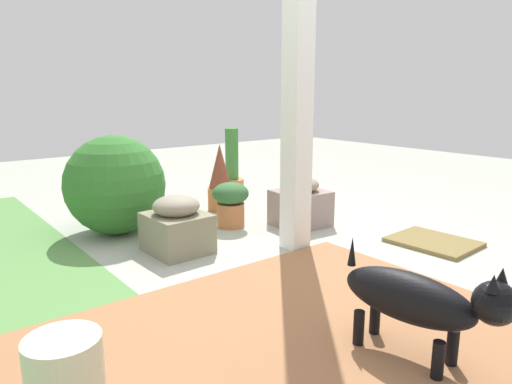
# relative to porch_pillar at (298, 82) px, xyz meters

# --- Properties ---
(ground_plane) EXTENTS (12.00, 12.00, 0.00)m
(ground_plane) POSITION_rel_porch_pillar_xyz_m (-0.17, 0.23, -1.16)
(ground_plane) COLOR #A8AE9E
(brick_path) EXTENTS (1.80, 2.40, 0.02)m
(brick_path) POSITION_rel_porch_pillar_xyz_m (-0.99, 0.97, -1.15)
(brick_path) COLOR #A06A44
(brick_path) RESTS_ON ground
(porch_pillar) EXTENTS (0.16, 0.16, 2.33)m
(porch_pillar) POSITION_rel_porch_pillar_xyz_m (0.00, 0.00, 0.00)
(porch_pillar) COLOR white
(porch_pillar) RESTS_ON ground
(stone_planter_nearest) EXTENTS (0.42, 0.44, 0.41)m
(stone_planter_nearest) POSITION_rel_porch_pillar_xyz_m (0.39, -0.42, -0.97)
(stone_planter_nearest) COLOR gray
(stone_planter_nearest) RESTS_ON ground
(stone_planter_mid) EXTENTS (0.44, 0.39, 0.40)m
(stone_planter_mid) POSITION_rel_porch_pillar_xyz_m (0.45, 0.70, -0.98)
(stone_planter_mid) COLOR gray
(stone_planter_mid) RESTS_ON ground
(round_shrub) EXTENTS (0.78, 0.78, 0.78)m
(round_shrub) POSITION_rel_porch_pillar_xyz_m (1.13, 0.86, -0.78)
(round_shrub) COLOR #31712A
(round_shrub) RESTS_ON ground
(terracotta_pot_spiky) EXTENTS (0.23, 0.23, 0.63)m
(terracotta_pot_spiky) POSITION_rel_porch_pillar_xyz_m (1.22, -0.18, -0.87)
(terracotta_pot_spiky) COLOR #B66633
(terracotta_pot_spiky) RESTS_ON ground
(terracotta_pot_broad) EXTENTS (0.30, 0.30, 0.37)m
(terracotta_pot_broad) POSITION_rel_porch_pillar_xyz_m (0.72, 0.06, -0.95)
(terracotta_pot_broad) COLOR #B86B3D
(terracotta_pot_broad) RESTS_ON ground
(terracotta_pot_tall) EXTENTS (0.25, 0.25, 0.72)m
(terracotta_pot_tall) POSITION_rel_porch_pillar_xyz_m (1.62, -0.61, -0.90)
(terracotta_pot_tall) COLOR #BF7945
(terracotta_pot_tall) RESTS_ON ground
(dog) EXTENTS (0.71, 0.26, 0.49)m
(dog) POSITION_rel_porch_pillar_xyz_m (-1.37, 0.60, -0.88)
(dog) COLOR black
(dog) RESTS_ON ground
(doormat) EXTENTS (0.60, 0.50, 0.03)m
(doormat) POSITION_rel_porch_pillar_xyz_m (-0.58, -0.85, -1.15)
(doormat) COLOR olive
(doormat) RESTS_ON ground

